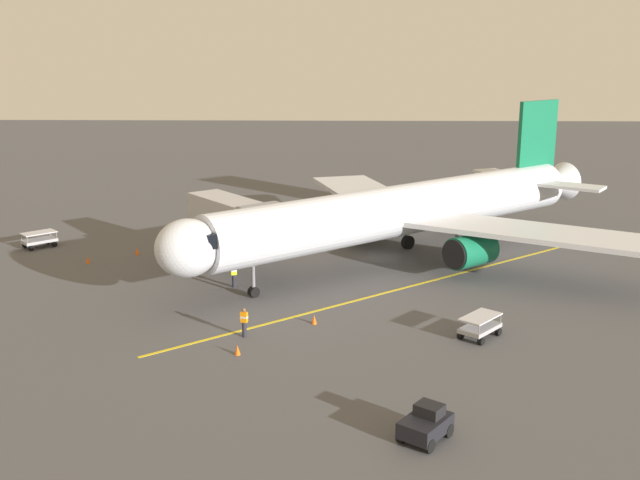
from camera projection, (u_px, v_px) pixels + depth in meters
ground_plane at (384, 259)px, 58.51m from camera, size 220.00×220.00×0.00m
apron_lead_in_line at (410, 286)px, 51.81m from camera, size 31.28×25.30×0.01m
airplane at (407, 210)px, 56.78m from camera, size 34.03×31.97×11.50m
jet_bridge at (241, 221)px, 54.30m from camera, size 8.79×10.10×5.40m
ground_crew_marshaller at (234, 275)px, 51.45m from camera, size 0.46×0.38×1.71m
ground_crew_wing_walker at (244, 322)px, 42.66m from camera, size 0.46×0.37×1.71m
ground_crew_loader at (272, 246)px, 58.87m from camera, size 0.46×0.46×1.71m
baggage_cart_near_nose at (39, 240)px, 61.66m from camera, size 2.86×2.80×1.27m
box_truck_portside at (461, 213)px, 68.05m from camera, size 4.32×4.85×2.62m
baggage_cart_starboard_side at (480, 326)px, 42.66m from camera, size 2.76×2.88×1.27m
tug_rear_apron at (426, 424)px, 31.56m from camera, size 2.57×2.74×1.50m
safety_cone_nose_left at (88, 260)px, 57.24m from camera, size 0.32×0.32×0.55m
safety_cone_nose_right at (237, 350)px, 40.33m from camera, size 0.32×0.32×0.55m
safety_cone_wing_port at (137, 251)px, 59.63m from camera, size 0.32×0.32×0.55m
safety_cone_wing_starboard at (314, 319)px, 44.81m from camera, size 0.32×0.32×0.55m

